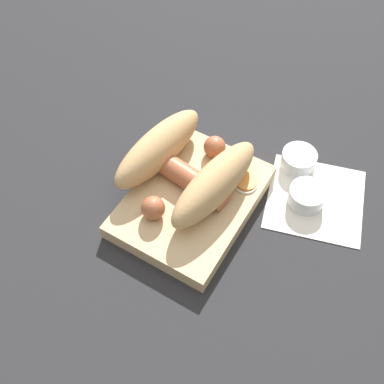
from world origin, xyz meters
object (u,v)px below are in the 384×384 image
Objects in this scene: sausage at (185,176)px; condiment_cup_far at (298,161)px; bread_roll at (186,165)px; food_tray at (192,201)px; condiment_cup_near at (306,197)px.

sausage is 3.21× the size of condiment_cup_far.
sausage is at bearing -152.94° from bread_roll.
bread_roll is at bearing 46.68° from food_tray.
bread_roll is 0.19m from condiment_cup_far.
bread_roll is at bearing 112.95° from condiment_cup_near.
sausage is 0.18m from condiment_cup_far.
food_tray is 4.13× the size of condiment_cup_far.
sausage is 3.21× the size of condiment_cup_near.
bread_roll is at bearing 134.85° from condiment_cup_far.
condiment_cup_near is at bearing -64.27° from sausage.
condiment_cup_far is (0.13, -0.12, -0.03)m from sausage.
food_tray is at bearing 123.34° from condiment_cup_near.
sausage is (-0.01, -0.00, -0.01)m from bread_roll.
sausage is at bearing 115.73° from condiment_cup_near.
condiment_cup_near reaches higher than food_tray.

